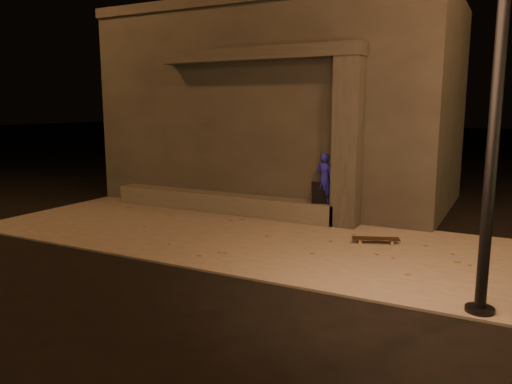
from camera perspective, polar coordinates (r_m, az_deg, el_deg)
The scene contains 9 objects.
ground at distance 8.61m, azimuth -8.72°, elevation -8.03°, with size 120.00×120.00×0.00m, color black.
sidewalk at distance 10.22m, azimuth -2.05°, elevation -4.96°, with size 11.00×4.40×0.04m, color slate.
building at distance 14.34m, azimuth 3.40°, elevation 9.71°, with size 9.00×5.10×5.22m.
ledge at distance 12.38m, azimuth -4.07°, elevation -1.21°, with size 6.00×0.55×0.45m, color #57554F.
column at distance 10.84m, azimuth 10.44°, elevation 5.50°, with size 0.55×0.55×3.60m, color #33312F.
canopy at distance 11.76m, azimuth 0.15°, elevation 15.44°, with size 5.00×0.70×0.28m, color #33312F.
skateboarder at distance 11.08m, azimuth 7.84°, elevation 1.57°, with size 0.41×0.27×1.13m, color #1D1CBA.
backpack at distance 11.18m, azimuth 7.32°, elevation -0.40°, with size 0.40×0.31×0.49m.
skateboard at distance 9.82m, azimuth 13.52°, elevation -5.23°, with size 0.91×0.54×0.10m.
Camera 1 is at (4.91, -6.58, 2.61)m, focal length 35.00 mm.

